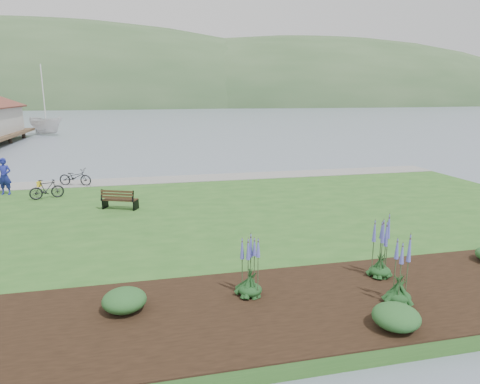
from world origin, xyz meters
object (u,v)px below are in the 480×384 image
at_px(person, 4,173).
at_px(bicycle_a, 75,177).
at_px(park_bench, 119,199).
at_px(sailboat, 47,135).

xyz_separation_m(person, bicycle_a, (3.21, 1.50, -0.63)).
bearing_deg(park_bench, person, 166.39).
xyz_separation_m(park_bench, bicycle_a, (-2.65, 5.88, 0.02)).
bearing_deg(park_bench, bicycle_a, 137.41).
bearing_deg(person, park_bench, -26.99).
relative_size(person, bicycle_a, 1.18).
xyz_separation_m(park_bench, sailboat, (-11.29, 43.58, -0.88)).
bearing_deg(sailboat, person, -123.35).
bearing_deg(bicycle_a, park_bench, -135.92).
bearing_deg(bicycle_a, sailboat, 32.72).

